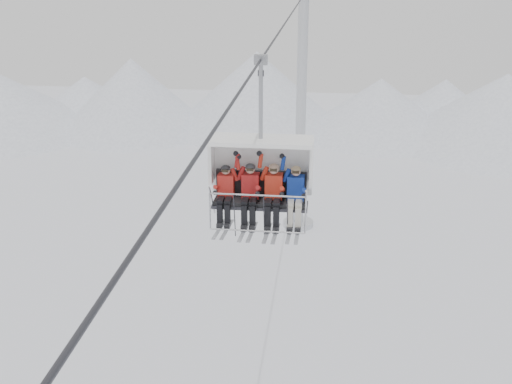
# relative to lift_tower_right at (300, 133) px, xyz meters

# --- Properties ---
(ridgeline) EXTENTS (72.00, 21.00, 7.00)m
(ridgeline) POSITION_rel_lift_tower_right_xyz_m (-1.58, 20.05, -2.94)
(ridgeline) COLOR white
(ridgeline) RESTS_ON ground
(lift_tower_right) EXTENTS (2.00, 1.80, 13.48)m
(lift_tower_right) POSITION_rel_lift_tower_right_xyz_m (0.00, 0.00, 0.00)
(lift_tower_right) COLOR silver
(lift_tower_right) RESTS_ON ground
(haul_cable) EXTENTS (0.06, 50.00, 0.06)m
(haul_cable) POSITION_rel_lift_tower_right_xyz_m (0.00, -22.00, 7.52)
(haul_cable) COLOR #302F35
(haul_cable) RESTS_ON lift_tower_left
(chairlift_carrier) EXTENTS (2.43, 1.17, 3.98)m
(chairlift_carrier) POSITION_rel_lift_tower_right_xyz_m (0.00, -20.93, 4.91)
(chairlift_carrier) COLOR black
(chairlift_carrier) RESTS_ON haul_cable
(skier_far_left) EXTENTS (0.38, 1.69, 1.53)m
(skier_far_left) POSITION_rel_lift_tower_right_xyz_m (-0.82, -21.24, 4.40)
(skier_far_left) COLOR red
(skier_far_left) RESTS_ON chairlift_carrier
(skier_center_left) EXTENTS (0.41, 1.69, 1.63)m
(skier_center_left) POSITION_rel_lift_tower_right_xyz_m (-0.23, -21.24, 4.43)
(skier_center_left) COLOR #A31919
(skier_center_left) RESTS_ON chairlift_carrier
(skier_center_right) EXTENTS (0.42, 1.69, 1.65)m
(skier_center_right) POSITION_rel_lift_tower_right_xyz_m (0.32, -21.23, 4.44)
(skier_center_right) COLOR red
(skier_center_right) RESTS_ON chairlift_carrier
(skier_far_right) EXTENTS (0.40, 1.69, 1.60)m
(skier_far_right) POSITION_rel_lift_tower_right_xyz_m (0.84, -21.24, 4.42)
(skier_far_right) COLOR navy
(skier_far_right) RESTS_ON chairlift_carrier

